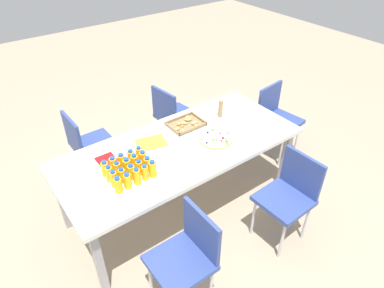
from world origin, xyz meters
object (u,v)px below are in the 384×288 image
object	(u,v)px
juice_bottle_8	(139,168)
fruit_pizza	(216,139)
juice_bottle_2	(137,176)
juice_bottle_15	(105,169)
juice_bottle_19	(139,154)
juice_bottle_12	(127,166)
chair_near_right	(290,192)
juice_bottle_3	(145,173)
cardboard_tube	(221,109)
chair_end	(276,115)
snack_tray	(186,124)
chair_far_right	(172,114)
juice_bottle_6	(122,176)
juice_bottle_7	(131,172)
chair_near_left	(188,253)
napkin_stack	(106,160)
juice_bottle_14	(143,159)
juice_bottle_13	(135,163)
juice_bottle_1	(128,181)
juice_bottle_5	(114,179)
juice_bottle_16	(113,165)
chair_far_left	(87,143)
juice_bottle_11	(118,170)
juice_bottle_17	(122,162)
plate_stack	(184,153)
juice_bottle_4	(153,169)
juice_bottle_10	(109,174)
paper_folder	(151,143)
party_table	(180,151)
juice_bottle_0	(118,185)

from	to	relation	value
juice_bottle_8	fruit_pizza	size ratio (longest dim) A/B	0.43
juice_bottle_2	fruit_pizza	world-z (taller)	juice_bottle_2
juice_bottle_15	juice_bottle_19	xyz separation A→B (m)	(0.30, -0.00, 0.00)
juice_bottle_15	juice_bottle_12	bearing A→B (deg)	-29.57
chair_near_right	juice_bottle_3	size ratio (longest dim) A/B	6.21
juice_bottle_3	cardboard_tube	distance (m)	1.13
chair_end	snack_tray	world-z (taller)	chair_end
chair_far_right	juice_bottle_19	size ratio (longest dim) A/B	5.80
juice_bottle_2	juice_bottle_6	xyz separation A→B (m)	(-0.08, 0.08, -0.01)
chair_far_right	snack_tray	distance (m)	0.65
chair_near_right	juice_bottle_7	xyz separation A→B (m)	(-1.08, 0.71, 0.29)
chair_near_right	chair_near_left	distance (m)	1.04
juice_bottle_6	napkin_stack	bearing A→B (deg)	87.89
juice_bottle_14	cardboard_tube	bearing A→B (deg)	12.15
chair_end	juice_bottle_6	world-z (taller)	juice_bottle_6
juice_bottle_3	juice_bottle_13	size ratio (longest dim) A/B	0.90
juice_bottle_1	chair_near_left	bearing A→B (deg)	-80.02
juice_bottle_1	juice_bottle_19	distance (m)	0.32
juice_bottle_2	juice_bottle_19	xyz separation A→B (m)	(0.15, 0.23, -0.00)
juice_bottle_7	juice_bottle_13	world-z (taller)	juice_bottle_13
chair_near_left	juice_bottle_3	xyz separation A→B (m)	(0.05, 0.62, 0.28)
juice_bottle_5	juice_bottle_12	xyz separation A→B (m)	(0.15, 0.07, -0.00)
chair_far_right	juice_bottle_16	xyz separation A→B (m)	(-1.07, -0.78, 0.29)
chair_near_right	juice_bottle_15	size ratio (longest dim) A/B	6.22
juice_bottle_6	juice_bottle_16	size ratio (longest dim) A/B	0.90
chair_far_right	chair_far_left	bearing A→B (deg)	-100.14
snack_tray	cardboard_tube	world-z (taller)	cardboard_tube
juice_bottle_3	juice_bottle_16	size ratio (longest dim) A/B	0.92
juice_bottle_6	juice_bottle_11	size ratio (longest dim) A/B	0.90
juice_bottle_17	plate_stack	distance (m)	0.53
juice_bottle_2	juice_bottle_4	xyz separation A→B (m)	(0.14, 0.00, 0.00)
juice_bottle_10	cardboard_tube	bearing A→B (deg)	9.50
juice_bottle_14	juice_bottle_17	size ratio (longest dim) A/B	1.03
juice_bottle_2	juice_bottle_4	bearing A→B (deg)	0.53
juice_bottle_15	napkin_stack	distance (m)	0.19
chair_far_left	juice_bottle_4	world-z (taller)	juice_bottle_4
napkin_stack	paper_folder	bearing A→B (deg)	-1.24
party_table	juice_bottle_11	distance (m)	0.64
party_table	juice_bottle_19	bearing A→B (deg)	176.69
juice_bottle_1	snack_tray	distance (m)	0.97
juice_bottle_2	juice_bottle_16	size ratio (longest dim) A/B	1.00
chair_far_left	juice_bottle_0	size ratio (longest dim) A/B	6.06
juice_bottle_1	fruit_pizza	size ratio (longest dim) A/B	0.43
juice_bottle_16	napkin_stack	size ratio (longest dim) A/B	0.97
juice_bottle_19	chair_far_left	bearing A→B (deg)	101.17
chair_end	juice_bottle_8	bearing A→B (deg)	-0.78
chair_far_right	snack_tray	size ratio (longest dim) A/B	2.52
juice_bottle_1	juice_bottle_13	xyz separation A→B (m)	(0.15, 0.15, 0.01)
chair_near_left	snack_tray	xyz separation A→B (m)	(0.75, 1.06, 0.24)
chair_far_left	plate_stack	xyz separation A→B (m)	(0.51, -0.98, 0.24)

